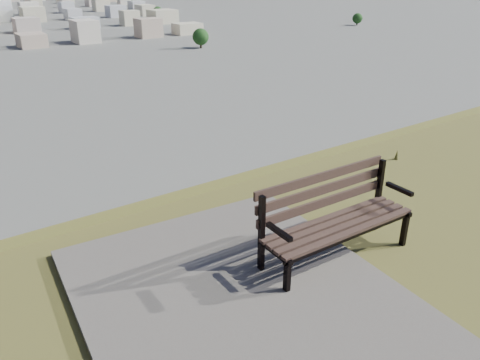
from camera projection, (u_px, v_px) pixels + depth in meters
park_bench at (333, 214)px, 5.43m from camera, size 1.96×0.68×1.01m
gravel_patch at (261, 319)px, 4.57m from camera, size 3.46×4.69×0.09m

